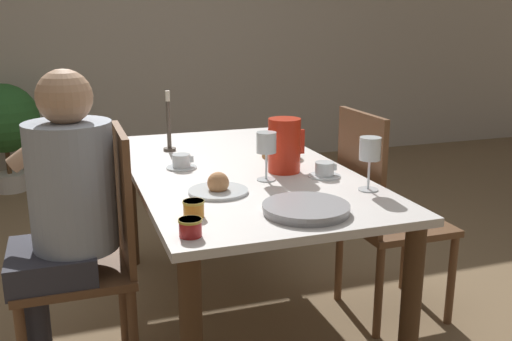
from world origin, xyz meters
name	(u,v)px	position (x,y,z in m)	size (l,w,h in m)	color
ground_plane	(239,318)	(0.00, 0.00, 0.00)	(20.00, 20.00, 0.00)	#7F6647
wall_back	(138,23)	(0.00, 2.96, 1.30)	(10.00, 0.06, 2.60)	beige
dining_table	(237,190)	(0.00, 0.00, 0.62)	(0.89, 1.66, 0.72)	silver
chair_person_side	(94,252)	(-0.63, -0.22, 0.50)	(0.42, 0.42, 0.96)	brown
chair_opposite	(382,212)	(0.63, -0.17, 0.50)	(0.42, 0.42, 0.96)	brown
person_seated	(64,206)	(-0.72, -0.25, 0.70)	(0.39, 0.41, 1.18)	#33333D
red_pitcher	(284,145)	(0.17, -0.13, 0.84)	(0.16, 0.14, 0.23)	red
wine_glass_water	(266,145)	(0.05, -0.23, 0.87)	(0.08, 0.08, 0.19)	white
wine_glass_juice	(370,152)	(0.37, -0.48, 0.87)	(0.08, 0.08, 0.20)	white
teacup_near_person	(325,171)	(0.29, -0.26, 0.75)	(0.13, 0.13, 0.06)	silver
teacup_across	(182,162)	(-0.23, 0.07, 0.75)	(0.13, 0.13, 0.06)	silver
serving_tray	(306,209)	(0.04, -0.64, 0.74)	(0.29, 0.29, 0.03)	#9E9EA3
bread_plate	(218,187)	(-0.17, -0.33, 0.74)	(0.22, 0.22, 0.08)	silver
jam_jar_amber	(194,208)	(-0.32, -0.55, 0.75)	(0.07, 0.07, 0.05)	#C67A1E
jam_jar_red	(190,227)	(-0.37, -0.72, 0.75)	(0.07, 0.07, 0.05)	#A81E1E
fruit_bowl	(281,149)	(0.25, 0.11, 0.76)	(0.18, 0.18, 0.10)	#9E6B3D
candlestick_tall	(169,128)	(-0.22, 0.42, 0.83)	(0.06, 0.06, 0.29)	#4C4238
potted_plant	(4,122)	(-1.14, 2.53, 0.56)	(0.54, 0.54, 0.86)	beige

